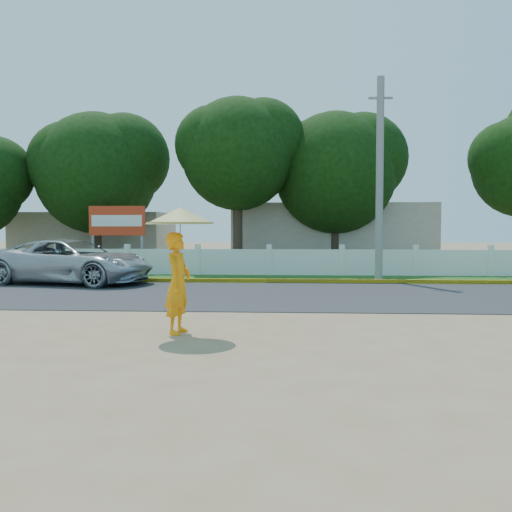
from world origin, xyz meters
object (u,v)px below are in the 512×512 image
Objects in this scene: monk_with_parasol at (179,252)px; billboard at (117,224)px; vehicle at (72,262)px; utility_pole at (380,179)px.

billboard is at bearing 111.49° from monk_with_parasol.
billboard reaches higher than vehicle.
vehicle is at bearing -169.37° from utility_pole.
billboard reaches higher than monk_with_parasol.
monk_with_parasol is at bearing -135.46° from vehicle.
billboard is (-11.00, 2.88, -1.69)m from utility_pole.
vehicle is 2.38× the size of monk_with_parasol.
billboard is at bearing 165.32° from utility_pole.
utility_pole is at bearing -14.68° from billboard.
billboard is at bearing 11.54° from vehicle.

